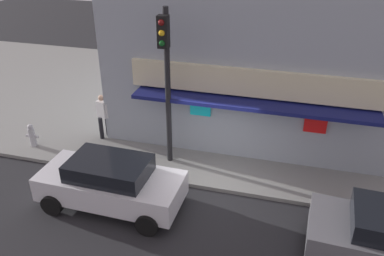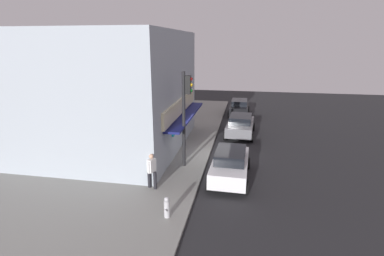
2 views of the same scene
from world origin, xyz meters
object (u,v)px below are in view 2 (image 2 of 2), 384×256
Objects in this scene: fire_hydrant at (167,207)px; parked_car_black at (239,107)px; parked_car_white at (230,164)px; parked_car_grey at (240,125)px; trash_can at (170,148)px; pedestrian at (152,170)px; traffic_light at (186,107)px.

parked_car_black is at bearing -6.94° from fire_hydrant.
fire_hydrant is 18.52m from parked_car_black.
parked_car_grey is at bearing -2.33° from parked_car_white.
pedestrian is at bearing -176.68° from trash_can.
trash_can is at bearing 57.86° from parked_car_white.
fire_hydrant is (-5.14, -0.29, -2.91)m from traffic_light.
parked_car_grey is at bearing -12.05° from fire_hydrant.
traffic_light is 6.24× the size of trash_can.
fire_hydrant is at bearing 167.95° from parked_car_grey.
pedestrian reaches higher than trash_can.
traffic_light is 5.92m from fire_hydrant.
traffic_light reaches higher than fire_hydrant.
pedestrian is at bearing 158.17° from parked_car_grey.
trash_can is at bearing 142.07° from parked_car_grey.
pedestrian reaches higher than parked_car_white.
fire_hydrant is at bearing 152.17° from parked_car_white.
trash_can is 4.48m from parked_car_white.
traffic_light reaches higher than trash_can.
trash_can is at bearing 13.44° from fire_hydrant.
fire_hydrant is 0.51× the size of pedestrian.
parked_car_black is at bearing -10.81° from traffic_light.
pedestrian is 0.41× the size of parked_car_grey.
pedestrian reaches higher than fire_hydrant.
parked_car_grey reaches higher than trash_can.
traffic_light reaches higher than parked_car_black.
trash_can is 12.40m from parked_car_black.
pedestrian is at bearing 160.48° from traffic_light.
traffic_light is at bearing -138.32° from trash_can.
traffic_light is 3.50m from trash_can.
parked_car_black is at bearing -12.43° from pedestrian.
fire_hydrant is at bearing 173.06° from parked_car_black.
parked_car_white reaches higher than parked_car_black.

